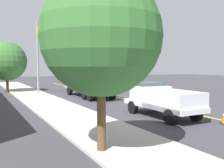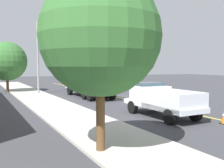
# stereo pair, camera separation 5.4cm
# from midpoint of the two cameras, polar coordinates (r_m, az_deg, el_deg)

# --- Properties ---
(ground) EXTENTS (120.00, 120.00, 0.00)m
(ground) POSITION_cam_midpoint_polar(r_m,az_deg,el_deg) (25.54, 1.66, -3.06)
(ground) COLOR #38383D
(sidewalk_far_side) EXTENTS (60.10, 8.11, 0.12)m
(sidewalk_far_side) POSITION_cam_midpoint_polar(r_m,az_deg,el_deg) (22.85, -14.73, -3.88)
(sidewalk_far_side) COLOR #B2ADA3
(sidewalk_far_side) RESTS_ON ground
(lane_centre_stripe) EXTENTS (49.87, 3.93, 0.01)m
(lane_centre_stripe) POSITION_cam_midpoint_polar(r_m,az_deg,el_deg) (25.54, 1.66, -3.06)
(lane_centre_stripe) COLOR yellow
(lane_centre_stripe) RESTS_ON ground
(utility_bucket_truck) EXTENTS (8.37, 3.11, 7.72)m
(utility_bucket_truck) POSITION_cam_midpoint_polar(r_m,az_deg,el_deg) (26.05, -5.20, 0.65)
(utility_bucket_truck) COLOR silver
(utility_bucket_truck) RESTS_ON ground
(service_pickup_truck) EXTENTS (5.74, 2.53, 2.06)m
(service_pickup_truck) POSITION_cam_midpoint_polar(r_m,az_deg,el_deg) (15.96, 11.30, -3.34)
(service_pickup_truck) COLOR white
(service_pickup_truck) RESTS_ON ground
(passing_minivan) EXTENTS (4.93, 2.26, 1.69)m
(passing_minivan) POSITION_cam_midpoint_polar(r_m,az_deg,el_deg) (33.53, -1.33, 0.28)
(passing_minivan) COLOR navy
(passing_minivan) RESTS_ON ground
(traffic_cone_leading) EXTENTS (0.40, 0.40, 0.79)m
(traffic_cone_leading) POSITION_cam_midpoint_polar(r_m,az_deg,el_deg) (15.23, 24.00, -6.75)
(traffic_cone_leading) COLOR black
(traffic_cone_leading) RESTS_ON ground
(traffic_cone_mid_front) EXTENTS (0.40, 0.40, 0.79)m
(traffic_cone_mid_front) POSITION_cam_midpoint_polar(r_m,az_deg,el_deg) (21.80, 5.33, -3.27)
(traffic_cone_mid_front) COLOR black
(traffic_cone_mid_front) RESTS_ON ground
(traffic_cone_mid_rear) EXTENTS (0.40, 0.40, 0.73)m
(traffic_cone_mid_rear) POSITION_cam_midpoint_polar(r_m,az_deg,el_deg) (30.81, -5.16, -1.21)
(traffic_cone_mid_rear) COLOR black
(traffic_cone_mid_rear) RESTS_ON ground
(traffic_signal_mast) EXTENTS (5.47, 0.84, 8.19)m
(traffic_signal_mast) POSITION_cam_midpoint_polar(r_m,az_deg,el_deg) (28.56, -15.56, 9.42)
(traffic_signal_mast) COLOR gray
(traffic_signal_mast) RESTS_ON ground
(street_tree_left) EXTENTS (4.29, 4.29, 6.34)m
(street_tree_left) POSITION_cam_midpoint_polar(r_m,az_deg,el_deg) (9.03, -2.48, 10.70)
(street_tree_left) COLOR brown
(street_tree_left) RESTS_ON ground
(street_tree_right) EXTENTS (4.68, 4.68, 6.09)m
(street_tree_right) POSITION_cam_midpoint_polar(r_m,az_deg,el_deg) (32.94, -22.47, 4.74)
(street_tree_right) COLOR brown
(street_tree_right) RESTS_ON ground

